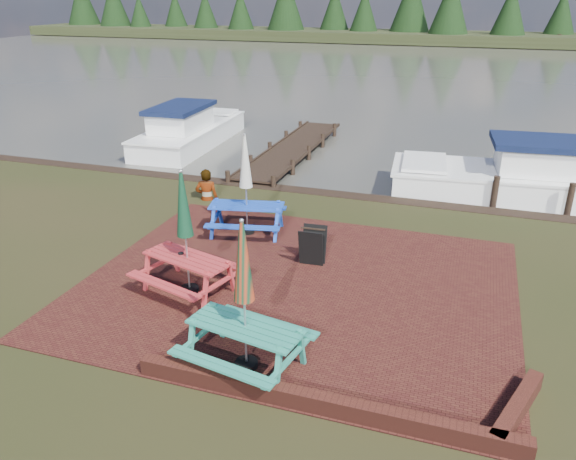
{
  "coord_description": "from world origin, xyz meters",
  "views": [
    {
      "loc": [
        3.18,
        -9.09,
        5.83
      ],
      "look_at": [
        -0.41,
        1.62,
        1.0
      ],
      "focal_mm": 35.0,
      "sensor_mm": 36.0,
      "label": 1
    }
  ],
  "objects_px": {
    "picnic_table_blue": "(246,200)",
    "boat_near": "(523,180)",
    "picnic_table_teal": "(245,319)",
    "boat_jetty": "(189,132)",
    "chalkboard": "(313,246)",
    "person": "(205,170)",
    "jetty": "(291,149)",
    "picnic_table_red": "(187,252)"
  },
  "relations": [
    {
      "from": "picnic_table_blue",
      "to": "jetty",
      "type": "height_order",
      "value": "picnic_table_blue"
    },
    {
      "from": "picnic_table_blue",
      "to": "jetty",
      "type": "relative_size",
      "value": 0.29
    },
    {
      "from": "jetty",
      "to": "boat_jetty",
      "type": "bearing_deg",
      "value": 177.04
    },
    {
      "from": "picnic_table_red",
      "to": "person",
      "type": "relative_size",
      "value": 1.4
    },
    {
      "from": "picnic_table_red",
      "to": "boat_jetty",
      "type": "xyz_separation_m",
      "value": [
        -6.02,
        11.45,
        -0.53
      ]
    },
    {
      "from": "chalkboard",
      "to": "boat_jetty",
      "type": "xyz_separation_m",
      "value": [
        -8.1,
        9.4,
        -0.07
      ]
    },
    {
      "from": "person",
      "to": "boat_jetty",
      "type": "bearing_deg",
      "value": -73.65
    },
    {
      "from": "chalkboard",
      "to": "person",
      "type": "xyz_separation_m",
      "value": [
        -4.25,
        3.18,
        0.48
      ]
    },
    {
      "from": "picnic_table_blue",
      "to": "boat_near",
      "type": "height_order",
      "value": "picnic_table_blue"
    },
    {
      "from": "chalkboard",
      "to": "jetty",
      "type": "distance_m",
      "value": 9.83
    },
    {
      "from": "person",
      "to": "picnic_table_teal",
      "type": "bearing_deg",
      "value": 105.17
    },
    {
      "from": "chalkboard",
      "to": "person",
      "type": "bearing_deg",
      "value": 139.89
    },
    {
      "from": "picnic_table_blue",
      "to": "jetty",
      "type": "distance_m",
      "value": 8.14
    },
    {
      "from": "boat_near",
      "to": "person",
      "type": "relative_size",
      "value": 4.19
    },
    {
      "from": "chalkboard",
      "to": "person",
      "type": "distance_m",
      "value": 5.33
    },
    {
      "from": "person",
      "to": "boat_near",
      "type": "bearing_deg",
      "value": -173.09
    },
    {
      "from": "picnic_table_blue",
      "to": "jetty",
      "type": "bearing_deg",
      "value": 87.88
    },
    {
      "from": "jetty",
      "to": "person",
      "type": "distance_m",
      "value": 6.09
    },
    {
      "from": "picnic_table_blue",
      "to": "chalkboard",
      "type": "relative_size",
      "value": 2.9
    },
    {
      "from": "picnic_table_red",
      "to": "person",
      "type": "distance_m",
      "value": 5.66
    },
    {
      "from": "boat_jetty",
      "to": "picnic_table_teal",
      "type": "bearing_deg",
      "value": -61.52
    },
    {
      "from": "picnic_table_teal",
      "to": "boat_jetty",
      "type": "height_order",
      "value": "picnic_table_teal"
    },
    {
      "from": "picnic_table_teal",
      "to": "jetty",
      "type": "relative_size",
      "value": 0.29
    },
    {
      "from": "jetty",
      "to": "person",
      "type": "relative_size",
      "value": 4.82
    },
    {
      "from": "picnic_table_teal",
      "to": "boat_jetty",
      "type": "bearing_deg",
      "value": 131.55
    },
    {
      "from": "picnic_table_teal",
      "to": "person",
      "type": "distance_m",
      "value": 8.4
    },
    {
      "from": "picnic_table_blue",
      "to": "person",
      "type": "xyz_separation_m",
      "value": [
        -2.14,
        1.99,
        0.03
      ]
    },
    {
      "from": "picnic_table_blue",
      "to": "boat_near",
      "type": "xyz_separation_m",
      "value": [
        6.93,
        5.71,
        -0.49
      ]
    },
    {
      "from": "picnic_table_teal",
      "to": "jetty",
      "type": "xyz_separation_m",
      "value": [
        -3.55,
        13.21,
        -0.82
      ]
    },
    {
      "from": "picnic_table_teal",
      "to": "jetty",
      "type": "bearing_deg",
      "value": 115.43
    },
    {
      "from": "person",
      "to": "picnic_table_blue",
      "type": "bearing_deg",
      "value": 121.66
    },
    {
      "from": "picnic_table_teal",
      "to": "person",
      "type": "bearing_deg",
      "value": 131.0
    },
    {
      "from": "picnic_table_teal",
      "to": "picnic_table_blue",
      "type": "xyz_separation_m",
      "value": [
        -2.14,
        5.24,
        -0.02
      ]
    },
    {
      "from": "picnic_table_red",
      "to": "jetty",
      "type": "xyz_separation_m",
      "value": [
        -1.44,
        11.22,
        -0.81
      ]
    },
    {
      "from": "picnic_table_red",
      "to": "chalkboard",
      "type": "xyz_separation_m",
      "value": [
        2.09,
        2.05,
        -0.46
      ]
    },
    {
      "from": "picnic_table_blue",
      "to": "boat_near",
      "type": "bearing_deg",
      "value": 27.35
    },
    {
      "from": "picnic_table_blue",
      "to": "chalkboard",
      "type": "distance_m",
      "value": 2.46
    },
    {
      "from": "boat_jetty",
      "to": "jetty",
      "type": "bearing_deg",
      "value": -5.64
    },
    {
      "from": "chalkboard",
      "to": "boat_near",
      "type": "distance_m",
      "value": 8.42
    },
    {
      "from": "jetty",
      "to": "person",
      "type": "height_order",
      "value": "person"
    },
    {
      "from": "picnic_table_red",
      "to": "picnic_table_blue",
      "type": "relative_size",
      "value": 1.01
    },
    {
      "from": "picnic_table_blue",
      "to": "boat_jetty",
      "type": "bearing_deg",
      "value": 113.96
    }
  ]
}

